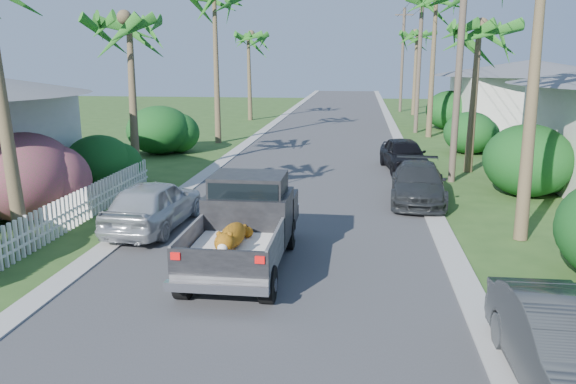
# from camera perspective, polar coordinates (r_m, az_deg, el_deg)

# --- Properties ---
(ground) EXTENTS (120.00, 120.00, 0.00)m
(ground) POSITION_cam_1_polar(r_m,az_deg,el_deg) (10.39, -4.55, -13.45)
(ground) COLOR #2E4F1D
(ground) RESTS_ON ground
(road) EXTENTS (8.00, 100.00, 0.02)m
(road) POSITION_cam_1_polar(r_m,az_deg,el_deg) (34.44, 3.93, 5.57)
(road) COLOR #38383A
(road) RESTS_ON ground
(curb_left) EXTENTS (0.60, 100.00, 0.06)m
(curb_left) POSITION_cam_1_polar(r_m,az_deg,el_deg) (34.95, -3.16, 5.73)
(curb_left) COLOR #A5A39E
(curb_left) RESTS_ON ground
(curb_right) EXTENTS (0.60, 100.00, 0.06)m
(curb_right) POSITION_cam_1_polar(r_m,az_deg,el_deg) (34.46, 11.11, 5.39)
(curb_right) COLOR #A5A39E
(curb_right) RESTS_ON ground
(pickup_truck) EXTENTS (1.98, 5.12, 2.06)m
(pickup_truck) POSITION_cam_1_polar(r_m,az_deg,el_deg) (13.12, -4.20, -2.91)
(pickup_truck) COLOR black
(pickup_truck) RESTS_ON ground
(parked_car_rn) EXTENTS (1.49, 4.07, 1.33)m
(parked_car_rn) POSITION_cam_1_polar(r_m,az_deg,el_deg) (9.14, 26.68, -14.25)
(parked_car_rn) COLOR #2C2F31
(parked_car_rn) RESTS_ON ground
(parked_car_rm) EXTENTS (2.05, 4.43, 1.25)m
(parked_car_rm) POSITION_cam_1_polar(r_m,az_deg,el_deg) (19.20, 13.08, 0.85)
(parked_car_rm) COLOR #282B2D
(parked_car_rm) RESTS_ON ground
(parked_car_rf) EXTENTS (2.15, 4.19, 1.36)m
(parked_car_rf) POSITION_cam_1_polar(r_m,az_deg,el_deg) (24.47, 11.70, 3.71)
(parked_car_rf) COLOR black
(parked_car_rf) RESTS_ON ground
(parked_car_ln) EXTENTS (1.89, 4.24, 1.41)m
(parked_car_ln) POSITION_cam_1_polar(r_m,az_deg,el_deg) (16.13, -13.46, -1.25)
(parked_car_ln) COLOR silver
(parked_car_ln) RESTS_ON ground
(palm_l_b) EXTENTS (4.40, 4.40, 7.40)m
(palm_l_b) POSITION_cam_1_polar(r_m,az_deg,el_deg) (22.86, -15.99, 16.58)
(palm_l_b) COLOR brown
(palm_l_b) RESTS_ON ground
(palm_l_d) EXTENTS (4.40, 4.40, 7.70)m
(palm_l_d) POSITION_cam_1_polar(r_m,az_deg,el_deg) (43.92, -4.02, 15.67)
(palm_l_d) COLOR brown
(palm_l_d) RESTS_ON ground
(palm_r_b) EXTENTS (4.40, 4.40, 7.20)m
(palm_r_b) POSITION_cam_1_polar(r_m,az_deg,el_deg) (24.54, 18.85, 15.67)
(palm_r_b) COLOR brown
(palm_r_b) RESTS_ON ground
(palm_r_d) EXTENTS (4.40, 4.40, 8.00)m
(palm_r_d) POSITION_cam_1_polar(r_m,az_deg,el_deg) (49.32, 12.99, 15.47)
(palm_r_d) COLOR brown
(palm_r_d) RESTS_ON ground
(shrub_l_b) EXTENTS (3.00, 3.30, 2.60)m
(shrub_l_b) POSITION_cam_1_polar(r_m,az_deg,el_deg) (18.27, -25.23, 1.43)
(shrub_l_b) COLOR #C11B64
(shrub_l_b) RESTS_ON ground
(shrub_l_c) EXTENTS (2.40, 2.64, 2.00)m
(shrub_l_c) POSITION_cam_1_polar(r_m,az_deg,el_deg) (21.56, -18.64, 2.85)
(shrub_l_c) COLOR #123F14
(shrub_l_c) RESTS_ON ground
(shrub_l_d) EXTENTS (3.20, 3.52, 2.40)m
(shrub_l_d) POSITION_cam_1_polar(r_m,az_deg,el_deg) (29.05, -12.94, 6.18)
(shrub_l_d) COLOR #123F14
(shrub_l_d) RESTS_ON ground
(shrub_r_b) EXTENTS (3.00, 3.30, 2.50)m
(shrub_r_b) POSITION_cam_1_polar(r_m,az_deg,el_deg) (21.18, 23.17, 2.98)
(shrub_r_b) COLOR #123F14
(shrub_r_b) RESTS_ON ground
(shrub_r_c) EXTENTS (2.60, 2.86, 2.10)m
(shrub_r_c) POSITION_cam_1_polar(r_m,az_deg,el_deg) (29.81, 17.98, 5.75)
(shrub_r_c) COLOR #123F14
(shrub_r_c) RESTS_ON ground
(shrub_r_d) EXTENTS (3.20, 3.52, 2.60)m
(shrub_r_d) POSITION_cam_1_polar(r_m,az_deg,el_deg) (39.68, 16.13, 7.99)
(shrub_r_d) COLOR #123F14
(shrub_r_d) RESTS_ON ground
(picket_fence) EXTENTS (0.10, 11.00, 1.00)m
(picket_fence) POSITION_cam_1_polar(r_m,az_deg,el_deg) (17.12, -20.74, -1.64)
(picket_fence) COLOR white
(picket_fence) RESTS_ON ground
(house_right_far) EXTENTS (9.00, 8.00, 4.60)m
(house_right_far) POSITION_cam_1_polar(r_m,az_deg,el_deg) (40.68, 23.25, 8.72)
(house_right_far) COLOR silver
(house_right_far) RESTS_ON ground
(utility_pole_b) EXTENTS (1.60, 0.26, 9.00)m
(utility_pole_b) POSITION_cam_1_polar(r_m,az_deg,el_deg) (22.37, 17.03, 12.62)
(utility_pole_b) COLOR brown
(utility_pole_b) RESTS_ON ground
(utility_pole_c) EXTENTS (1.60, 0.26, 9.00)m
(utility_pole_c) POSITION_cam_1_polar(r_m,az_deg,el_deg) (37.25, 13.19, 12.94)
(utility_pole_c) COLOR brown
(utility_pole_c) RESTS_ON ground
(utility_pole_d) EXTENTS (1.60, 0.26, 9.00)m
(utility_pole_d) POSITION_cam_1_polar(r_m,az_deg,el_deg) (52.19, 11.54, 13.05)
(utility_pole_d) COLOR brown
(utility_pole_d) RESTS_ON ground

